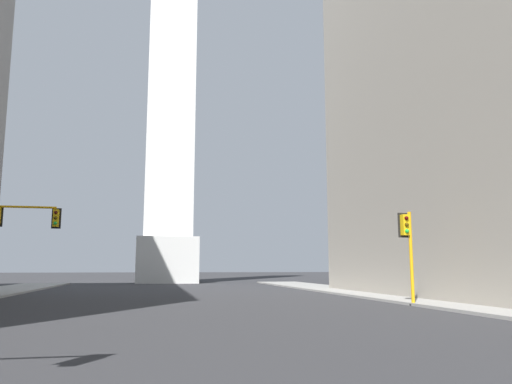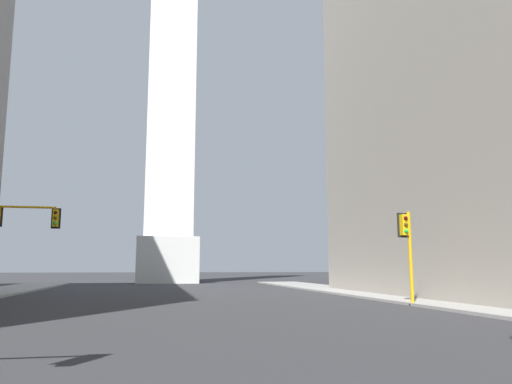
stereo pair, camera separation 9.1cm
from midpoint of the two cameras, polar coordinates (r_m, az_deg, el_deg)
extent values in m
cube|color=gray|center=(29.05, 21.57, -11.77)|extent=(5.00, 77.76, 0.15)
cube|color=silver|center=(65.89, -10.08, -7.68)|extent=(7.66, 7.66, 5.77)
cube|color=white|center=(72.70, -9.44, 16.53)|extent=(6.13, 6.13, 53.86)
cylinder|color=orange|center=(27.73, 17.34, -7.23)|extent=(0.18, 0.18, 4.91)
cylinder|color=#262626|center=(27.80, 17.56, -12.19)|extent=(0.40, 0.40, 0.10)
cube|color=#E5B20F|center=(27.68, 16.65, -3.62)|extent=(0.36, 0.36, 1.10)
cube|color=black|center=(27.83, 16.45, -3.65)|extent=(0.58, 0.07, 1.32)
sphere|color=#410907|center=(27.55, 16.82, -2.88)|extent=(0.22, 0.22, 0.22)
sphere|color=#483506|center=(27.52, 16.86, -3.59)|extent=(0.22, 0.22, 0.22)
sphere|color=green|center=(27.49, 16.89, -4.29)|extent=(0.22, 0.22, 0.22)
cylinder|color=orange|center=(34.80, -24.84, -1.57)|extent=(3.76, 0.14, 0.14)
cube|color=#E5B20F|center=(34.35, -21.86, -2.79)|extent=(0.35, 0.35, 1.10)
cube|color=black|center=(34.53, -21.82, -2.82)|extent=(0.58, 0.05, 1.32)
sphere|color=#410907|center=(34.20, -21.87, -2.19)|extent=(0.22, 0.22, 0.22)
sphere|color=#483506|center=(34.16, -21.91, -2.76)|extent=(0.22, 0.22, 0.22)
sphere|color=green|center=(34.13, -21.94, -3.33)|extent=(0.22, 0.22, 0.22)
camera|label=1|loc=(0.05, -89.95, -0.01)|focal=35.00mm
camera|label=2|loc=(0.05, 90.05, 0.01)|focal=35.00mm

